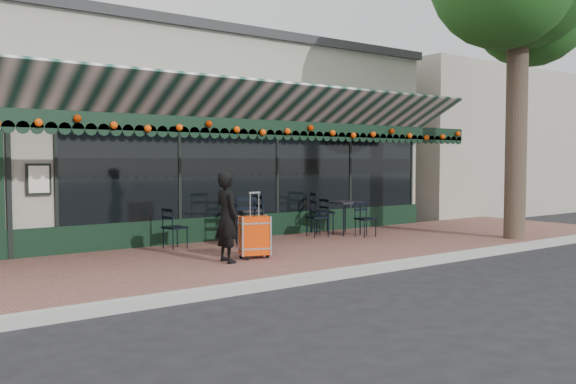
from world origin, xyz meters
TOP-DOWN VIEW (x-y plane):
  - ground at (0.00, 0.00)m, footprint 80.00×80.00m
  - sidewalk at (0.00, 2.00)m, footprint 18.00×4.00m
  - curb at (0.00, -0.08)m, footprint 18.00×0.16m
  - restaurant_building at (0.00, 7.84)m, footprint 12.00×9.60m
  - neighbor_building_right at (13.00, 8.00)m, footprint 12.00×8.00m
  - woman at (-1.38, 1.49)m, footprint 0.38×0.56m
  - suitcase at (-0.80, 1.55)m, footprint 0.55×0.41m
  - cafe_table_a at (2.71, 3.17)m, footprint 0.61×0.61m
  - cafe_table_b at (0.33, 3.57)m, footprint 0.53×0.53m
  - chair_a_left at (1.95, 3.21)m, footprint 0.47×0.47m
  - chair_a_right at (2.38, 3.56)m, footprint 0.62×0.62m
  - chair_a_front at (2.79, 2.57)m, footprint 0.42×0.42m
  - chair_b_left at (0.23, 3.31)m, footprint 0.56×0.56m
  - chair_b_right at (0.16, 3.48)m, footprint 0.51×0.51m
  - chair_b_front at (-0.07, 2.78)m, footprint 0.54×0.54m
  - chair_solo at (-1.36, 3.44)m, footprint 0.45×0.45m

SIDE VIEW (x-z plane):
  - ground at x=0.00m, z-range 0.00..0.00m
  - sidewalk at x=0.00m, z-range 0.00..0.15m
  - curb at x=0.00m, z-range 0.00..0.15m
  - suitcase at x=-0.80m, z-range -0.04..1.09m
  - chair_a_front at x=2.79m, z-range 0.15..0.92m
  - chair_solo at x=-1.36m, z-range 0.15..0.93m
  - chair_b_right at x=0.16m, z-range 0.15..0.97m
  - chair_a_left at x=1.95m, z-range 0.15..0.99m
  - chair_a_right at x=2.38m, z-range 0.15..1.11m
  - chair_b_front at x=-0.07m, z-range 0.15..1.12m
  - chair_b_left at x=0.23m, z-range 0.15..1.13m
  - cafe_table_b at x=0.33m, z-range 0.41..1.06m
  - cafe_table_a at x=2.71m, z-range 0.45..1.20m
  - woman at x=-1.38m, z-range 0.15..1.65m
  - restaurant_building at x=0.00m, z-range 0.02..4.52m
  - neighbor_building_right at x=13.00m, z-range 0.00..4.80m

